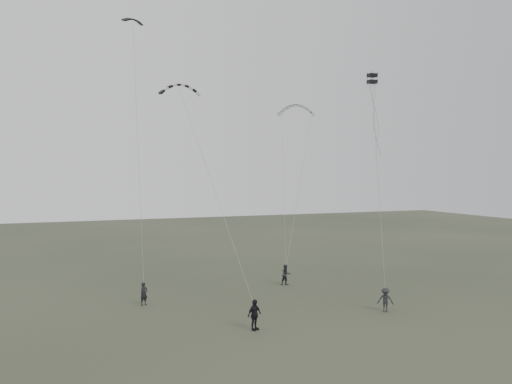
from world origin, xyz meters
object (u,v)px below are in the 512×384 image
object	(u,v)px
flyer_left	(144,294)
kite_dark_small	(133,19)
flyer_far	(385,300)
kite_pale_large	(296,106)
flyer_right	(286,275)
kite_striped	(180,85)
kite_box	(372,79)
flyer_center	(254,315)

from	to	relation	value
flyer_left	kite_dark_small	xyz separation A→B (m)	(0.35, 6.66, 19.87)
flyer_far	kite_dark_small	size ratio (longest dim) A/B	0.91
kite_pale_large	flyer_right	bearing A→B (deg)	-102.84
flyer_right	flyer_far	xyz separation A→B (m)	(2.62, -9.18, -0.05)
kite_striped	kite_box	distance (m)	13.27
flyer_left	flyer_center	size ratio (longest dim) A/B	0.89
flyer_far	kite_striped	bearing A→B (deg)	-179.02
flyer_center	kite_dark_small	distance (m)	24.78
flyer_right	flyer_center	xyz separation A→B (m)	(-6.39, -9.60, 0.05)
flyer_right	kite_box	size ratio (longest dim) A/B	2.35
kite_pale_large	kite_striped	xyz separation A→B (m)	(-12.59, -7.55, -0.16)
flyer_center	kite_pale_large	bearing A→B (deg)	31.19
flyer_left	flyer_right	world-z (taller)	flyer_right
flyer_far	kite_box	size ratio (longest dim) A/B	2.22
flyer_right	kite_striped	world-z (taller)	kite_striped
flyer_left	kite_dark_small	size ratio (longest dim) A/B	0.91
kite_pale_large	kite_box	size ratio (longest dim) A/B	5.01
flyer_right	flyer_far	size ratio (longest dim) A/B	1.06
flyer_left	kite_dark_small	world-z (taller)	kite_dark_small
kite_dark_small	kite_pale_large	size ratio (longest dim) A/B	0.49
flyer_left	flyer_far	size ratio (longest dim) A/B	1.00
kite_box	flyer_center	bearing A→B (deg)	-152.88
kite_striped	kite_pale_large	bearing A→B (deg)	33.39
flyer_center	flyer_far	size ratio (longest dim) A/B	1.13
flyer_far	kite_pale_large	xyz separation A→B (m)	(1.42, 15.64, 14.21)
kite_striped	kite_box	size ratio (longest dim) A/B	4.17
flyer_right	flyer_far	bearing A→B (deg)	-74.87
flyer_far	kite_striped	distance (m)	19.69
flyer_right	flyer_far	distance (m)	9.55
flyer_far	kite_pale_large	distance (m)	21.17
kite_striped	flyer_far	bearing A→B (deg)	-33.44
kite_box	flyer_left	bearing A→B (deg)	172.74
flyer_left	kite_striped	world-z (taller)	kite_striped
kite_dark_small	kite_pale_large	xyz separation A→B (m)	(14.96, 1.83, -5.66)
flyer_right	flyer_center	world-z (taller)	flyer_center
flyer_center	flyer_far	world-z (taller)	flyer_center
kite_dark_small	kite_pale_large	bearing A→B (deg)	-19.26
flyer_far	flyer_left	bearing A→B (deg)	-170.35
flyer_far	kite_dark_small	distance (m)	27.73
flyer_left	flyer_right	distance (m)	11.45
kite_pale_large	flyer_center	bearing A→B (deg)	-103.80
kite_dark_small	flyer_center	bearing A→B (deg)	-98.56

